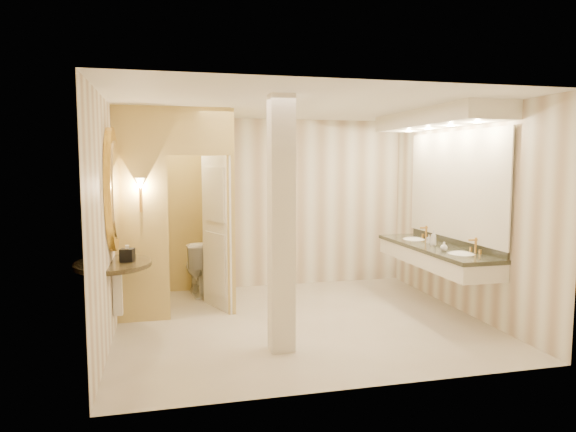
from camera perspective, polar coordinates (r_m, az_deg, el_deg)
floor at (r=6.64m, az=1.38°, el=-11.63°), size 4.50×4.50×0.00m
ceiling at (r=6.37m, az=1.44°, el=12.21°), size 4.50×4.50×0.00m
wall_back at (r=8.31m, az=-2.14°, el=1.41°), size 4.50×0.02×2.70m
wall_front at (r=4.48m, az=8.01°, el=-2.50°), size 4.50×0.02×2.70m
wall_left at (r=6.18m, az=-19.18°, el=-0.46°), size 0.02×4.00×2.70m
wall_right at (r=7.27m, az=18.80°, el=0.46°), size 0.02×4.00×2.70m
toilet_closet at (r=7.13m, az=-9.36°, el=0.88°), size 1.50×1.55×2.70m
wall_sconce at (r=6.56m, az=-16.09°, el=3.33°), size 0.14×0.14×0.42m
vanity at (r=7.24m, az=16.43°, el=2.72°), size 0.75×2.52×2.09m
console_shelf at (r=6.15m, az=-18.86°, el=-0.49°), size 1.07×1.07×1.99m
pillar at (r=5.39m, az=-0.76°, el=-1.02°), size 0.25×0.25×2.70m
tissue_box at (r=6.19m, az=-17.42°, el=-4.15°), size 0.17×0.17×0.15m
toilet at (r=7.98m, az=-9.77°, el=-5.61°), size 0.55×0.86×0.84m
soap_bottle_a at (r=7.50m, az=15.37°, el=-2.47°), size 0.06×0.06×0.12m
soap_bottle_b at (r=6.90m, az=16.94°, el=-3.25°), size 0.11×0.11×0.12m
soap_bottle_c at (r=7.26m, az=15.86°, el=-2.38°), size 0.10×0.10×0.22m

